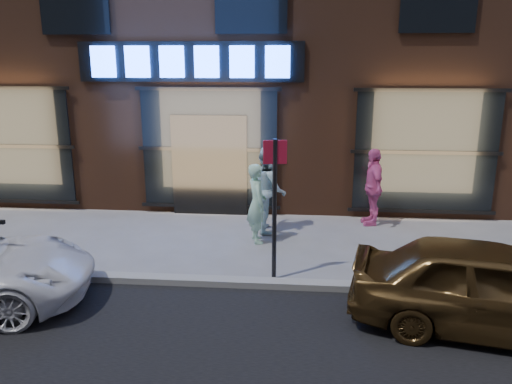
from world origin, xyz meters
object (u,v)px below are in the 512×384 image
passerby (373,187)px  sign_post (275,197)px  gold_sedan (492,288)px  man_cap (269,189)px  man_bowtie (257,203)px

passerby → sign_post: sign_post is taller
passerby → gold_sedan: size_ratio=0.46×
passerby → gold_sedan: passerby is taller
sign_post → man_cap: bearing=85.5°
man_bowtie → passerby: (2.51, 1.36, 0.06)m
passerby → man_bowtie: bearing=-68.2°
man_cap → passerby: bearing=-89.3°
sign_post → passerby: bearing=46.6°
man_bowtie → passerby: bearing=-79.5°
man_cap → sign_post: sign_post is taller
man_cap → passerby: size_ratio=1.07×
man_cap → passerby: man_cap is taller
man_bowtie → gold_sedan: bearing=-150.6°
man_bowtie → passerby: 2.85m
gold_sedan → passerby: bearing=24.0°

